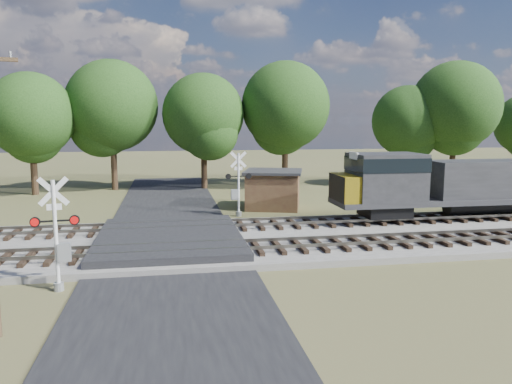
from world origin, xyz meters
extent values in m
plane|color=#4B4F2A|center=(0.00, 0.00, 0.00)|extent=(160.00, 160.00, 0.00)
cube|color=gray|center=(10.00, 0.50, 0.15)|extent=(140.00, 10.00, 0.30)
cube|color=black|center=(0.00, 0.00, 0.04)|extent=(7.00, 60.00, 0.08)
cube|color=#262628|center=(0.00, 0.50, 0.32)|extent=(7.00, 9.00, 0.62)
cube|color=black|center=(2.00, -2.00, 0.39)|extent=(44.00, 2.60, 0.18)
cube|color=#5B564E|center=(10.00, -2.72, 0.55)|extent=(140.00, 0.08, 0.15)
cube|color=#5B564E|center=(10.00, -1.28, 0.55)|extent=(140.00, 0.08, 0.15)
cube|color=black|center=(2.00, 3.00, 0.39)|extent=(44.00, 2.60, 0.18)
cube|color=#5B564E|center=(10.00, 2.28, 0.55)|extent=(140.00, 0.08, 0.15)
cube|color=#5B564E|center=(10.00, 3.72, 0.55)|extent=(140.00, 0.08, 0.15)
cylinder|color=silver|center=(-4.07, -5.48, 2.06)|extent=(0.14, 0.14, 4.11)
cylinder|color=gray|center=(-4.07, -5.48, 0.15)|extent=(0.37, 0.37, 0.31)
cube|color=silver|center=(-4.07, -5.48, 3.70)|extent=(1.07, 0.17, 1.08)
cube|color=silver|center=(-4.07, -5.48, 3.70)|extent=(1.07, 0.17, 1.08)
cube|color=silver|center=(-4.07, -5.48, 3.14)|extent=(0.51, 0.09, 0.23)
cube|color=black|center=(-4.07, -5.48, 2.62)|extent=(1.64, 0.26, 0.06)
cylinder|color=red|center=(-4.73, -5.56, 2.62)|extent=(0.38, 0.15, 0.37)
cylinder|color=red|center=(-3.40, -5.40, 2.62)|extent=(0.38, 0.15, 0.37)
cube|color=gray|center=(-3.81, -5.45, 1.44)|extent=(0.50, 0.36, 0.67)
cylinder|color=silver|center=(4.50, 7.67, 2.07)|extent=(0.14, 0.14, 4.13)
cylinder|color=gray|center=(4.50, 7.67, 0.15)|extent=(0.37, 0.37, 0.31)
cube|color=silver|center=(4.50, 7.67, 3.72)|extent=(1.08, 0.07, 1.08)
cube|color=silver|center=(4.50, 7.67, 3.72)|extent=(1.08, 0.07, 1.08)
cube|color=silver|center=(4.50, 7.67, 3.15)|extent=(0.52, 0.04, 0.23)
cube|color=black|center=(4.50, 7.67, 2.63)|extent=(1.65, 0.11, 0.06)
cylinder|color=red|center=(5.17, 7.69, 2.63)|extent=(0.37, 0.11, 0.37)
cylinder|color=red|center=(3.83, 7.65, 2.63)|extent=(0.37, 0.11, 0.37)
cube|color=gray|center=(4.24, 7.66, 1.45)|extent=(0.47, 0.32, 0.67)
cube|color=#4D2F21|center=(7.37, 10.32, 1.27)|extent=(4.51, 4.51, 2.53)
cube|color=#29292B|center=(7.37, 10.32, 2.62)|extent=(4.96, 4.96, 0.18)
cylinder|color=black|center=(-11.09, 20.17, 2.55)|extent=(0.56, 0.56, 5.10)
sphere|color=#183410|center=(-11.09, 20.17, 6.63)|extent=(7.14, 7.14, 7.14)
cylinder|color=black|center=(-4.77, 22.12, 2.89)|extent=(0.56, 0.56, 5.78)
sphere|color=#183410|center=(-4.77, 22.12, 7.51)|extent=(8.09, 8.09, 8.09)
cylinder|color=black|center=(3.25, 21.23, 2.61)|extent=(0.56, 0.56, 5.22)
sphere|color=#183410|center=(3.25, 21.23, 6.79)|extent=(7.31, 7.31, 7.31)
cylinder|color=black|center=(10.83, 21.32, 2.91)|extent=(0.56, 0.56, 5.83)
sphere|color=#183410|center=(10.83, 21.32, 7.57)|extent=(8.16, 8.16, 8.16)
cylinder|color=black|center=(22.28, 19.88, 2.37)|extent=(0.56, 0.56, 4.75)
sphere|color=#183410|center=(22.28, 19.88, 6.17)|extent=(6.64, 6.64, 6.64)
cylinder|color=black|center=(26.25, 18.50, 2.91)|extent=(0.56, 0.56, 5.82)
sphere|color=#183410|center=(26.25, 18.50, 7.57)|extent=(8.15, 8.15, 8.15)
camera|label=1|loc=(0.01, -24.16, 6.22)|focal=35.00mm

